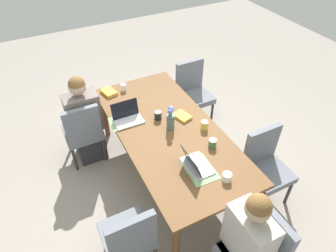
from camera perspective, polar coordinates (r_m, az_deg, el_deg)
ground_plane at (r=3.87m, az=-0.00°, el=-8.86°), size 10.00×10.00×0.00m
dining_table at (r=3.39m, az=-0.00°, el=-1.49°), size 2.26×1.05×0.74m
chair_far_left_near at (r=3.84m, az=-15.73°, el=-0.78°), size 0.44×0.44×0.90m
person_far_left_near at (r=3.88m, az=-15.23°, el=0.43°), size 0.36×0.40×1.19m
chair_head_left_left_mid at (r=2.84m, az=16.34°, el=-21.49°), size 0.44×0.44×0.90m
person_head_left_left_mid at (r=2.81m, az=14.39°, el=-21.06°), size 0.40×0.36×1.19m
chair_near_left_far at (r=4.41m, az=4.69°, el=6.85°), size 0.44×0.44×0.90m
chair_near_right_near at (r=3.47m, az=17.84°, el=-6.66°), size 0.44×0.44×0.90m
chair_far_right_mid at (r=2.82m, az=-7.35°, el=-19.93°), size 0.44×0.44×0.90m
flower_vase at (r=3.27m, az=0.49°, el=1.54°), size 0.09×0.09×0.30m
placemat_far_left_near at (r=3.49m, az=-7.94°, el=0.95°), size 0.28×0.37×0.00m
placemat_head_left_left_mid at (r=2.95m, az=6.00°, el=-8.14°), size 0.37×0.28×0.00m
laptop_far_left_near at (r=3.47m, az=-7.68°, el=1.65°), size 0.22×0.32×0.21m
laptop_head_left_left_mid at (r=2.93m, az=5.21°, el=-7.20°), size 0.32×0.22×0.21m
coffee_mug_near_left at (r=2.87m, az=11.02°, el=-9.41°), size 0.09×0.09×0.08m
coffee_mug_near_right at (r=3.15m, az=8.37°, el=-3.23°), size 0.08×0.08×0.09m
coffee_mug_centre_left at (r=3.46m, az=-1.92°, el=2.02°), size 0.08×0.08×0.10m
coffee_mug_centre_right at (r=3.98m, az=-8.34°, el=7.21°), size 0.07×0.07×0.09m
coffee_mug_far_left at (r=3.34m, az=6.85°, el=0.14°), size 0.08×0.08×0.10m
book_red_cover at (r=3.50m, az=2.70°, el=1.84°), size 0.23×0.19×0.03m
book_blue_cover at (r=3.96m, az=-11.06°, el=6.25°), size 0.23×0.18×0.04m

